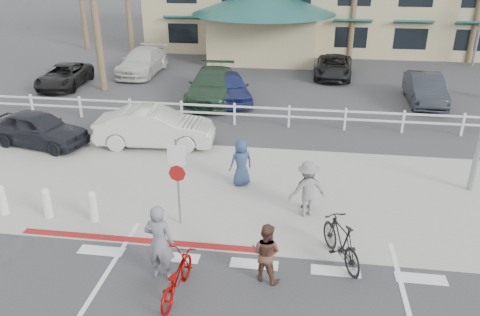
# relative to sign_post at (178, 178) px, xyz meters

# --- Properties ---
(ground) EXTENTS (140.00, 140.00, 0.00)m
(ground) POSITION_rel_sign_post_xyz_m (2.30, -2.20, -1.45)
(ground) COLOR #333335
(sidewalk_plaza) EXTENTS (22.00, 7.00, 0.01)m
(sidewalk_plaza) POSITION_rel_sign_post_xyz_m (2.30, 2.30, -1.44)
(sidewalk_plaza) COLOR gray
(sidewalk_plaza) RESTS_ON ground
(cross_street) EXTENTS (40.00, 5.00, 0.01)m
(cross_street) POSITION_rel_sign_post_xyz_m (2.30, 6.30, -1.45)
(cross_street) COLOR #333335
(cross_street) RESTS_ON ground
(parking_lot) EXTENTS (50.00, 16.00, 0.01)m
(parking_lot) POSITION_rel_sign_post_xyz_m (2.30, 15.80, -1.45)
(parking_lot) COLOR #333335
(parking_lot) RESTS_ON ground
(curb_red) EXTENTS (7.00, 0.25, 0.02)m
(curb_red) POSITION_rel_sign_post_xyz_m (-0.70, -1.00, -1.44)
(curb_red) COLOR maroon
(curb_red) RESTS_ON ground
(rail_fence) EXTENTS (29.40, 0.16, 1.00)m
(rail_fence) POSITION_rel_sign_post_xyz_m (2.80, 8.30, -0.95)
(rail_fence) COLOR silver
(rail_fence) RESTS_ON ground
(sign_post) EXTENTS (0.50, 0.10, 2.90)m
(sign_post) POSITION_rel_sign_post_xyz_m (0.00, 0.00, 0.00)
(sign_post) COLOR gray
(sign_post) RESTS_ON ground
(bollard_0) EXTENTS (0.26, 0.26, 0.95)m
(bollard_0) POSITION_rel_sign_post_xyz_m (-2.50, -0.20, -0.97)
(bollard_0) COLOR silver
(bollard_0) RESTS_ON ground
(bollard_1) EXTENTS (0.26, 0.26, 0.95)m
(bollard_1) POSITION_rel_sign_post_xyz_m (-3.90, -0.20, -0.97)
(bollard_1) COLOR silver
(bollard_1) RESTS_ON ground
(bollard_2) EXTENTS (0.26, 0.26, 0.95)m
(bollard_2) POSITION_rel_sign_post_xyz_m (-5.30, -0.20, -0.97)
(bollard_2) COLOR silver
(bollard_2) RESTS_ON ground
(bike_red) EXTENTS (0.81, 1.88, 0.96)m
(bike_red) POSITION_rel_sign_post_xyz_m (0.69, -2.93, -0.97)
(bike_red) COLOR #800301
(bike_red) RESTS_ON ground
(rider_red) EXTENTS (0.75, 0.52, 1.95)m
(rider_red) POSITION_rel_sign_post_xyz_m (0.17, -2.37, -0.47)
(rider_red) COLOR slate
(rider_red) RESTS_ON ground
(bike_black) EXTENTS (1.29, 2.03, 1.18)m
(bike_black) POSITION_rel_sign_post_xyz_m (4.40, -1.15, -0.86)
(bike_black) COLOR black
(bike_black) RESTS_ON ground
(rider_black) EXTENTS (0.88, 0.78, 1.51)m
(rider_black) POSITION_rel_sign_post_xyz_m (2.62, -2.10, -0.70)
(rider_black) COLOR brown
(rider_black) RESTS_ON ground
(pedestrian_a) EXTENTS (1.26, 1.01, 1.71)m
(pedestrian_a) POSITION_rel_sign_post_xyz_m (3.54, 1.00, -0.60)
(pedestrian_a) COLOR slate
(pedestrian_a) RESTS_ON ground
(pedestrian_child) EXTENTS (0.84, 0.50, 1.33)m
(pedestrian_child) POSITION_rel_sign_post_xyz_m (3.58, 1.34, -0.78)
(pedestrian_child) COLOR #45161B
(pedestrian_child) RESTS_ON ground
(pedestrian_b) EXTENTS (0.94, 0.85, 1.61)m
(pedestrian_b) POSITION_rel_sign_post_xyz_m (1.38, 2.66, -0.65)
(pedestrian_b) COLOR navy
(pedestrian_b) RESTS_ON ground
(car_white_sedan) EXTENTS (4.73, 1.99, 1.52)m
(car_white_sedan) POSITION_rel_sign_post_xyz_m (-2.44, 5.52, -0.69)
(car_white_sedan) COLOR beige
(car_white_sedan) RESTS_ON ground
(car_red_compact) EXTENTS (4.31, 2.45, 1.38)m
(car_red_compact) POSITION_rel_sign_post_xyz_m (-7.03, 4.92, -0.76)
(car_red_compact) COLOR black
(car_red_compact) RESTS_ON ground
(lot_car_0) EXTENTS (2.45, 4.65, 1.25)m
(lot_car_0) POSITION_rel_sign_post_xyz_m (-10.14, 13.16, -0.83)
(lot_car_0) COLOR black
(lot_car_0) RESTS_ON ground
(lot_car_1) EXTENTS (2.47, 5.47, 1.55)m
(lot_car_1) POSITION_rel_sign_post_xyz_m (-1.42, 11.77, -0.67)
(lot_car_1) COLOR #223B29
(lot_car_1) RESTS_ON ground
(lot_car_2) EXTENTS (3.06, 4.63, 1.47)m
(lot_car_2) POSITION_rel_sign_post_xyz_m (-0.46, 11.75, -0.72)
(lot_car_2) COLOR navy
(lot_car_2) RESTS_ON ground
(lot_car_3) EXTENTS (1.69, 4.52, 1.47)m
(lot_car_3) POSITION_rel_sign_post_xyz_m (9.29, 12.78, -0.71)
(lot_car_3) COLOR #21242A
(lot_car_3) RESTS_ON ground
(lot_car_4) EXTENTS (2.15, 5.22, 1.51)m
(lot_car_4) POSITION_rel_sign_post_xyz_m (-6.75, 16.64, -0.69)
(lot_car_4) COLOR silver
(lot_car_4) RESTS_ON ground
(lot_car_5) EXTENTS (2.48, 4.75, 1.28)m
(lot_car_5) POSITION_rel_sign_post_xyz_m (4.97, 17.47, -0.81)
(lot_car_5) COLOR black
(lot_car_5) RESTS_ON ground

